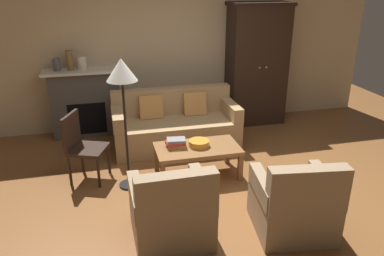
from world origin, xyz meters
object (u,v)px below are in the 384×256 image
Objects in this scene: book_stack at (176,143)px; mantel_vase_bronze at (70,60)px; couch at (175,126)px; armchair_near_right at (294,205)px; armoire at (257,65)px; mantel_vase_cream at (82,63)px; coffee_table at (197,151)px; floor_lamp at (122,78)px; mantel_vase_slate at (57,65)px; fruit_bowl at (199,143)px; side_chair_wooden at (81,143)px; fireplace at (86,102)px; armchair_near_left at (172,212)px.

mantel_vase_bronze is at bearing 127.15° from book_stack.
armchair_near_right reaches higher than couch.
armoire is 2.96m from mantel_vase_cream.
armchair_near_right reaches higher than coffee_table.
mantel_vase_bronze is 0.19× the size of floor_lamp.
mantel_vase_slate is 0.38m from mantel_vase_cream.
armchair_near_right is at bearing -54.83° from mantel_vase_bronze.
armoire is 7.75× the size of fruit_bowl.
couch is 1.06m from coffee_table.
couch is 2.14× the size of side_chair_wooden.
fireplace is at bearing 90.00° from mantel_vase_cream.
book_stack is (1.15, -1.77, -0.09)m from fireplace.
floor_lamp is at bearing -30.31° from side_chair_wooden.
couch is 1.79m from mantel_vase_cream.
fruit_bowl is at bearing -9.56° from side_chair_wooden.
mantel_vase_slate is at bearing 111.91° from armchair_near_left.
mantel_vase_cream reaches higher than armchair_near_left.
fireplace is 0.75m from mantel_vase_slate.
mantel_vase_slate reaches higher than book_stack.
armchair_near_left is at bearing -74.19° from floor_lamp.
floor_lamp is (0.51, -1.87, 0.19)m from mantel_vase_cream.
mantel_vase_slate is (-3.33, 0.06, 0.16)m from armoire.
coffee_table is 0.30m from book_stack.
armchair_near_left is (-0.31, -1.28, -0.16)m from book_stack.
coffee_table is (1.42, -1.84, -0.20)m from fireplace.
floor_lamp is (-0.91, -0.05, 1.05)m from coffee_table.
fruit_bowl is 1.39m from armchair_near_left.
floor_lamp reaches higher than fruit_bowl.
fireplace is 4.06× the size of mantel_vase_bronze.
armoire is 3.72m from armchair_near_left.
book_stack is at bearing -10.02° from side_chair_wooden.
couch is at bearing 96.20° from fruit_bowl.
fruit_bowl is (0.11, -1.03, 0.14)m from couch.
coffee_table is 1.25× the size of armchair_near_left.
fruit_bowl is 0.17× the size of floor_lamp.
book_stack is 1.37× the size of mantel_vase_slate.
armoire is at bearing 49.12° from fruit_bowl.
mantel_vase_bronze is (-0.18, -0.02, 0.71)m from fireplace.
armoire is at bearing 74.70° from armchair_near_right.
book_stack is 0.86× the size of mantel_vase_bronze.
armoire is at bearing -1.51° from fireplace.
fruit_bowl is 2.56m from mantel_vase_bronze.
mantel_vase_cream is at bearing -90.00° from fireplace.
book_stack is at bearing -136.78° from armoire.
coffee_table is at bearing -13.51° from book_stack.
mantel_vase_slate reaches higher than armchair_near_right.
side_chair_wooden is at bearing -85.18° from mantel_vase_bronze.
side_chair_wooden reaches higher than armchair_near_left.
book_stack is 2.34m from mantel_vase_bronze.
side_chair_wooden is (-0.05, -1.56, -0.06)m from fireplace.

